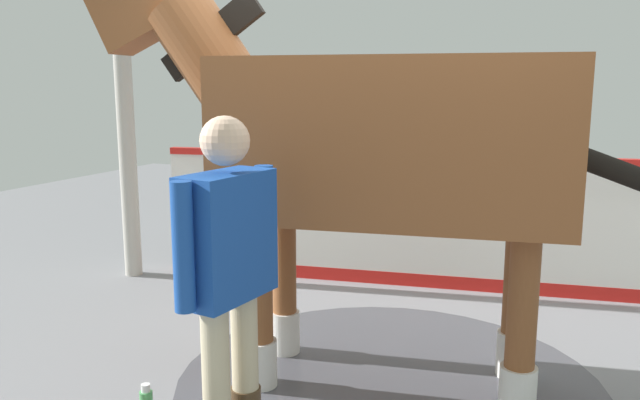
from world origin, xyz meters
TOP-DOWN VIEW (x-y plane):
  - ground_plane at (0.00, 0.00)m, footprint 16.00×16.00m
  - wet_patch at (0.30, 0.02)m, footprint 2.58×2.58m
  - barrier_wall at (-1.58, -0.26)m, footprint 0.79×4.69m
  - roof_post_near at (-0.89, -2.85)m, footprint 0.16×0.16m
  - horse at (0.32, -0.09)m, footprint 1.19×3.27m
  - handler at (1.39, -0.44)m, footprint 0.66×0.28m

SIDE VIEW (x-z plane):
  - ground_plane at x=0.00m, z-range -0.02..0.00m
  - wet_patch at x=0.30m, z-range 0.00..0.00m
  - barrier_wall at x=-1.58m, z-range -0.04..1.15m
  - handler at x=1.39m, z-range 0.12..1.78m
  - roof_post_near at x=-0.89m, z-range 0.00..2.83m
  - horse at x=0.32m, z-range 0.19..2.71m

